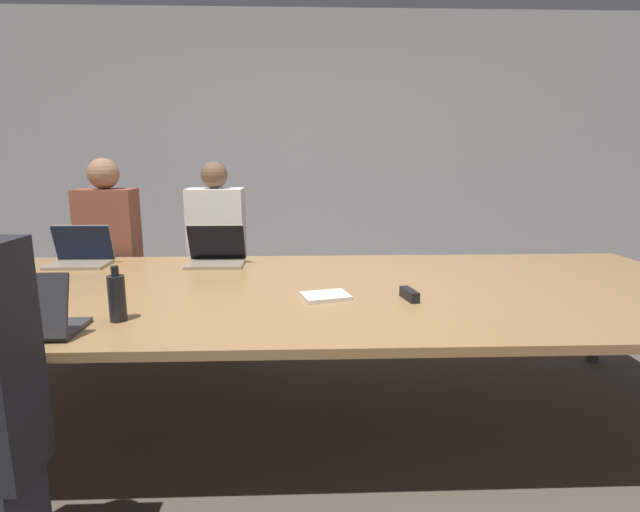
# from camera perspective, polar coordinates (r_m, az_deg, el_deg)

# --- Properties ---
(ground_plane) EXTENTS (24.00, 24.00, 0.00)m
(ground_plane) POSITION_cam_1_polar(r_m,az_deg,el_deg) (2.91, -2.41, -17.73)
(ground_plane) COLOR brown
(curtain_wall) EXTENTS (12.00, 0.06, 2.80)m
(curtain_wall) POSITION_cam_1_polar(r_m,az_deg,el_deg) (5.16, -2.42, 11.28)
(curtain_wall) COLOR #ADADB2
(curtain_wall) RESTS_ON ground_plane
(conference_table) EXTENTS (4.46, 1.69, 0.73)m
(conference_table) POSITION_cam_1_polar(r_m,az_deg,el_deg) (2.64, -2.54, -4.50)
(conference_table) COLOR #9E7547
(conference_table) RESTS_ON ground_plane
(laptop_far_left) EXTENTS (0.36, 0.25, 0.25)m
(laptop_far_left) POSITION_cam_1_polar(r_m,az_deg,el_deg) (3.50, -25.66, 0.25)
(laptop_far_left) COLOR gray
(laptop_far_left) RESTS_ON conference_table
(person_far_left) EXTENTS (0.40, 0.24, 1.40)m
(person_far_left) POSITION_cam_1_polar(r_m,az_deg,el_deg) (3.92, -22.82, -0.30)
(person_far_left) COLOR #2D2D38
(person_far_left) RESTS_ON ground_plane
(laptop_near_left) EXTENTS (0.31, 0.26, 0.26)m
(laptop_near_left) POSITION_cam_1_polar(r_m,az_deg,el_deg) (2.22, -29.93, -6.14)
(laptop_near_left) COLOR #333338
(laptop_near_left) RESTS_ON conference_table
(bottle_near_left) EXTENTS (0.07, 0.07, 0.24)m
(bottle_near_left) POSITION_cam_1_polar(r_m,az_deg,el_deg) (2.26, -22.19, -4.39)
(bottle_near_left) COLOR black
(bottle_near_left) RESTS_ON conference_table
(laptop_far_midleft) EXTENTS (0.36, 0.26, 0.25)m
(laptop_far_midleft) POSITION_cam_1_polar(r_m,az_deg,el_deg) (3.24, -11.80, 0.33)
(laptop_far_midleft) COLOR gray
(laptop_far_midleft) RESTS_ON conference_table
(person_far_midleft) EXTENTS (0.40, 0.24, 1.38)m
(person_far_midleft) POSITION_cam_1_polar(r_m,az_deg,el_deg) (3.75, -11.61, -0.39)
(person_far_midleft) COLOR #2D2D38
(person_far_midleft) RESTS_ON ground_plane
(stapler) EXTENTS (0.07, 0.16, 0.05)m
(stapler) POSITION_cam_1_polar(r_m,az_deg,el_deg) (2.45, 10.18, -4.35)
(stapler) COLOR black
(stapler) RESTS_ON conference_table
(notebook) EXTENTS (0.26, 0.22, 0.02)m
(notebook) POSITION_cam_1_polar(r_m,az_deg,el_deg) (2.44, 0.65, -4.62)
(notebook) COLOR silver
(notebook) RESTS_ON conference_table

